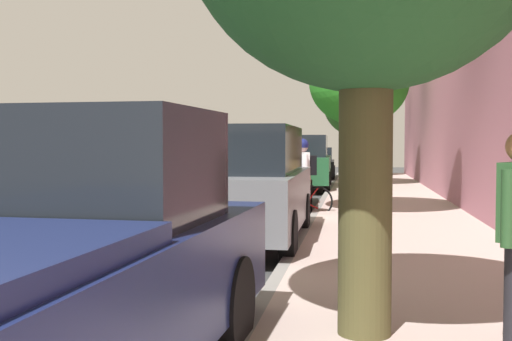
% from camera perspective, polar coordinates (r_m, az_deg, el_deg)
% --- Properties ---
extents(ground, '(61.56, 61.56, 0.00)m').
position_cam_1_polar(ground, '(14.80, -2.63, -4.13)').
color(ground, '#363636').
extents(sidewalk, '(3.33, 38.47, 0.14)m').
position_cam_1_polar(sidewalk, '(14.51, 12.38, -4.04)').
color(sidewalk, '#B59E93').
rests_on(sidewalk, ground).
extents(curb_edge, '(0.16, 38.47, 0.14)m').
position_cam_1_polar(curb_edge, '(14.52, 5.46, -4.00)').
color(curb_edge, gray).
rests_on(curb_edge, ground).
extents(lane_stripe_centre, '(0.14, 35.80, 0.01)m').
position_cam_1_polar(lane_stripe_centre, '(14.36, -14.52, -4.39)').
color(lane_stripe_centre, white).
rests_on(lane_stripe_centre, ground).
extents(lane_stripe_bike_edge, '(0.12, 38.47, 0.01)m').
position_cam_1_polar(lane_stripe_bike_edge, '(14.69, -0.28, -4.16)').
color(lane_stripe_bike_edge, white).
rests_on(lane_stripe_bike_edge, ground).
extents(building_facade, '(0.50, 38.47, 6.82)m').
position_cam_1_polar(building_facade, '(14.75, 20.05, 8.99)').
color(building_facade, '#AE6B7E').
rests_on(building_facade, ground).
extents(parked_pickup_dark_blue_nearest, '(2.20, 5.38, 1.95)m').
position_cam_1_polar(parked_pickup_dark_blue_nearest, '(3.99, -20.66, -9.37)').
color(parked_pickup_dark_blue_nearest, navy).
rests_on(parked_pickup_dark_blue_nearest, ground).
extents(parked_suv_grey_second, '(2.01, 4.72, 1.99)m').
position_cam_1_polar(parked_suv_grey_second, '(10.48, -1.01, -1.24)').
color(parked_suv_grey_second, slate).
rests_on(parked_suv_grey_second, ground).
extents(parked_sedan_red_mid, '(2.07, 4.51, 1.52)m').
position_cam_1_polar(parked_sedan_red_mid, '(16.74, 2.01, -0.77)').
color(parked_sedan_red_mid, maroon).
rests_on(parked_sedan_red_mid, ground).
extents(parked_suv_green_far, '(2.07, 4.75, 1.99)m').
position_cam_1_polar(parked_suv_green_far, '(22.56, 4.35, 0.77)').
color(parked_suv_green_far, '#1E512D').
rests_on(parked_suv_green_far, ground).
extents(parked_sedan_black_farthest, '(1.95, 4.45, 1.52)m').
position_cam_1_polar(parked_sedan_black_farthest, '(28.62, 5.38, 0.58)').
color(parked_sedan_black_farthest, black).
rests_on(parked_sedan_black_farthest, ground).
extents(bicycle_at_curb, '(1.73, 0.49, 0.76)m').
position_cam_1_polar(bicycle_at_curb, '(14.52, 3.64, -2.76)').
color(bicycle_at_curb, black).
rests_on(bicycle_at_curb, ground).
extents(cyclist_with_backpack, '(0.50, 0.59, 1.81)m').
position_cam_1_polar(cyclist_with_backpack, '(14.01, 4.37, 0.08)').
color(cyclist_with_backpack, '#C6B284').
rests_on(cyclist_with_backpack, ground).
extents(street_tree_mid_block, '(3.52, 3.52, 6.14)m').
position_cam_1_polar(street_tree_mid_block, '(14.05, 9.55, 14.03)').
color(street_tree_mid_block, '#4D402B').
rests_on(street_tree_mid_block, sidewalk).
extents(street_tree_far_end, '(3.78, 3.78, 5.60)m').
position_cam_1_polar(street_tree_far_end, '(24.21, 9.37, 7.97)').
color(street_tree_far_end, brown).
rests_on(street_tree_far_end, sidewalk).
extents(street_tree_corner, '(3.38, 3.38, 5.15)m').
position_cam_1_polar(street_tree_corner, '(30.75, 9.32, 6.05)').
color(street_tree_corner, '#50372E').
rests_on(street_tree_corner, sidewalk).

